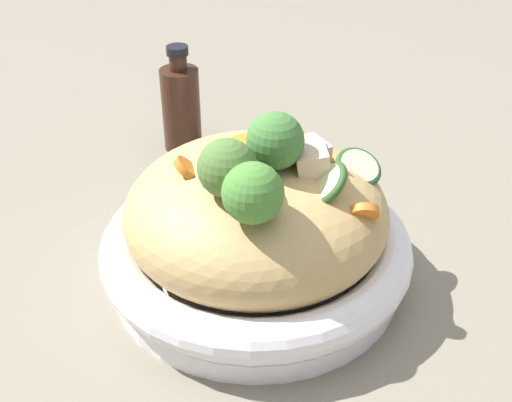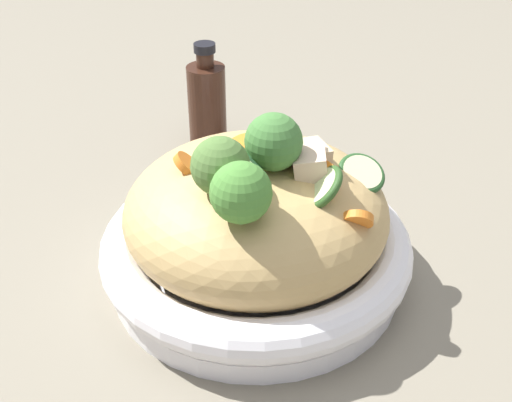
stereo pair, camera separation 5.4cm
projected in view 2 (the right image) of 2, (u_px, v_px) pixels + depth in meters
name	position (u px, v px, depth m)	size (l,w,h in m)	color
ground_plane	(256.00, 276.00, 0.58)	(3.00, 3.00, 0.00)	slate
serving_bowl	(256.00, 252.00, 0.57)	(0.26, 0.26, 0.05)	white
noodle_heap	(256.00, 211.00, 0.54)	(0.22, 0.22, 0.10)	tan
broccoli_florets	(246.00, 167.00, 0.47)	(0.09, 0.11, 0.07)	#9BB16F
carrot_coins	(275.00, 173.00, 0.51)	(0.15, 0.10, 0.04)	orange
zucchini_slices	(298.00, 180.00, 0.50)	(0.15, 0.09, 0.05)	beige
chicken_chunks	(300.00, 155.00, 0.52)	(0.06, 0.06, 0.03)	beige
soy_sauce_bottle	(207.00, 103.00, 0.76)	(0.04, 0.04, 0.12)	#381E14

